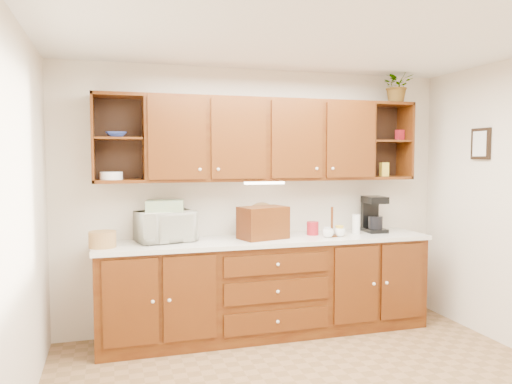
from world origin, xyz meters
TOP-DOWN VIEW (x-y plane):
  - ceiling at (0.00, 0.00)m, footprint 4.00×4.00m
  - back_wall at (0.00, 1.75)m, footprint 4.00×0.00m
  - left_wall at (-2.00, 0.00)m, footprint 0.00×3.50m
  - base_cabinets at (0.00, 1.45)m, footprint 3.20×0.60m
  - countertop at (0.00, 1.44)m, footprint 3.24×0.64m
  - upper_cabinets at (0.01, 1.59)m, footprint 3.20×0.33m
  - undercabinet_light at (0.00, 1.53)m, footprint 0.40×0.05m
  - framed_picture at (1.98, 0.90)m, footprint 0.03×0.24m
  - wicker_basket at (-1.52, 1.38)m, footprint 0.26×0.26m
  - microwave at (-0.96, 1.53)m, footprint 0.58×0.46m
  - towel_stack at (-0.96, 1.53)m, footprint 0.37×0.30m
  - wine_bottle at (-0.90, 1.58)m, footprint 0.09×0.09m
  - woven_tray at (0.01, 1.64)m, footprint 0.34×0.12m
  - bread_box at (-0.05, 1.43)m, footprint 0.50×0.39m
  - mug_tree at (0.64, 1.37)m, footprint 0.28×0.27m
  - canister_red at (0.50, 1.51)m, footprint 0.13×0.13m
  - canister_white at (0.95, 1.45)m, footprint 0.09×0.09m
  - canister_yellow at (0.74, 1.39)m, footprint 0.09×0.09m
  - coffee_maker at (1.20, 1.53)m, footprint 0.21×0.27m
  - bowl_stack at (-1.39, 1.55)m, footprint 0.20×0.20m
  - plate_stack at (-1.44, 1.55)m, footprint 0.22×0.22m
  - pantry_box_yellow at (1.34, 1.58)m, footprint 0.08×0.07m
  - pantry_box_red at (1.52, 1.58)m, footprint 0.09×0.08m
  - potted_plant at (1.46, 1.55)m, footprint 0.34×0.30m

SIDE VIEW (x-z plane):
  - base_cabinets at x=0.00m, z-range 0.00..0.90m
  - countertop at x=0.00m, z-range 0.90..0.94m
  - woven_tray at x=0.01m, z-range 0.78..1.11m
  - mug_tree at x=0.64m, z-range 0.84..1.13m
  - canister_yellow at x=0.74m, z-range 0.94..1.04m
  - canister_red at x=0.50m, z-range 0.94..1.07m
  - wicker_basket at x=-1.52m, z-range 0.94..1.08m
  - canister_white at x=0.95m, z-range 0.94..1.14m
  - microwave at x=-0.96m, z-range 0.94..1.22m
  - wine_bottle at x=-0.90m, z-range 0.94..1.24m
  - bread_box at x=-0.05m, z-range 0.94..1.25m
  - coffee_maker at x=1.20m, z-range 0.93..1.31m
  - towel_stack at x=-0.96m, z-range 1.22..1.32m
  - back_wall at x=0.00m, z-range -0.70..3.30m
  - left_wall at x=-2.00m, z-range -0.45..3.05m
  - undercabinet_light at x=0.00m, z-range 1.46..1.48m
  - plate_stack at x=-1.44m, z-range 1.52..1.59m
  - pantry_box_yellow at x=1.34m, z-range 1.52..1.67m
  - framed_picture at x=1.98m, z-range 1.70..2.00m
  - upper_cabinets at x=0.01m, z-range 1.49..2.29m
  - bowl_stack at x=-1.39m, z-range 1.90..1.95m
  - pantry_box_red at x=1.52m, z-range 1.90..2.01m
  - potted_plant at x=1.46m, z-range 2.29..2.65m
  - ceiling at x=0.00m, z-range 2.60..2.60m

